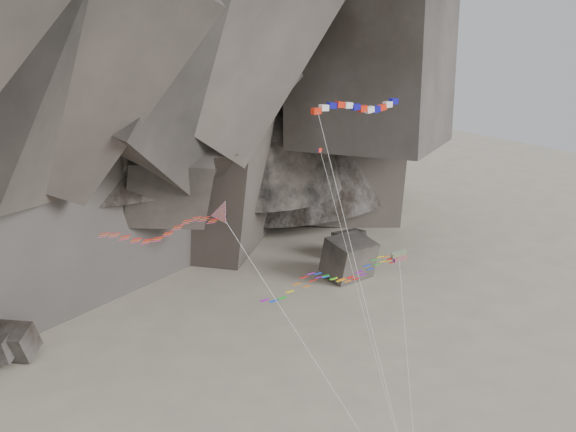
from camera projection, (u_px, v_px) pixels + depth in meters
boulder_field at (57, 332)px, 80.27m from camera, size 69.36×15.38×7.73m
delta_kite at (158, 230)px, 49.17m from camera, size 17.34×14.19×22.95m
banner_kite at (358, 110)px, 57.58m from camera, size 9.53×14.65×28.83m
parafoil_kite at (330, 277)px, 57.67m from camera, size 15.19×12.72×15.94m
pennant_kite at (350, 261)px, 54.13m from camera, size 0.77×13.22×25.59m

